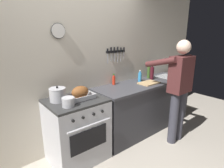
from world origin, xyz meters
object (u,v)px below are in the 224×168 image
Objects in this scene: person_cook at (178,86)px; bottle_dish_soap at (140,77)px; bottle_wine_red at (152,73)px; cutting_board at (149,83)px; roasting_pan at (80,93)px; stock_pot at (58,95)px; bottle_olive_oil at (149,72)px; saucepan at (68,102)px; bottle_hot_sauce at (114,80)px; stove at (77,130)px.

person_cook is 7.98× the size of bottle_dish_soap.
person_cook is 5.54× the size of bottle_wine_red.
bottle_dish_soap is (-0.02, 0.20, 0.08)m from cutting_board.
cutting_board is (1.32, -0.09, -0.07)m from roasting_pan.
bottle_wine_red is at bearing 30.57° from cutting_board.
stock_pot is at bearing 172.89° from cutting_board.
bottle_dish_soap is 0.33m from bottle_olive_oil.
saucepan is 0.42× the size of cutting_board.
bottle_wine_red is at bearing -7.17° from bottle_dish_soap.
bottle_wine_red reaches higher than cutting_board.
saucepan is 1.12m from bottle_hot_sauce.
stock_pot is 1.90m from bottle_olive_oil.
stock_pot is (-0.27, 0.11, 0.01)m from roasting_pan.
saucepan is at bearing -149.90° from roasting_pan.
roasting_pan is 1.69× the size of bottle_dish_soap.
roasting_pan is 1.32m from cutting_board.
bottle_wine_red is at bearing 2.64° from roasting_pan.
person_cook is 8.93× the size of bottle_hot_sauce.
cutting_board is at bearing 15.64° from person_cook.
saucepan is at bearing 79.37° from person_cook.
cutting_board is 1.94× the size of bottle_hot_sauce.
roasting_pan is 1.30m from bottle_dish_soap.
person_cook reaches higher than bottle_olive_oil.
stock_pot is 0.69× the size of bottle_olive_oil.
bottle_dish_soap is at bearing -15.61° from bottle_hot_sauce.
person_cook reaches higher than bottle_wine_red.
bottle_olive_oil reaches higher than roasting_pan.
person_cook is 1.54m from roasting_pan.
bottle_dish_soap is at bearing 172.83° from bottle_wine_red.
roasting_pan is 2.34× the size of saucepan.
saucepan is 0.81× the size of bottle_hot_sauce.
stock_pot is at bearing -179.92° from bottle_dish_soap.
bottle_dish_soap is 0.68× the size of bottle_olive_oil.
stock_pot reaches higher than bottle_hot_sauce.
stock_pot reaches higher than roasting_pan.
bottle_wine_red is (0.18, 0.67, 0.07)m from person_cook.
stove is 0.53m from roasting_pan.
bottle_olive_oil is (0.03, 0.10, 0.00)m from bottle_wine_red.
cutting_board is at bearing -149.43° from bottle_wine_red.
stove is 4.33× the size of bottle_dish_soap.
roasting_pan reaches higher than stove.
person_cook reaches higher than cutting_board.
bottle_hot_sauce is (1.07, 0.14, -0.01)m from stock_pot.
person_cook reaches higher than roasting_pan.
bottle_hot_sauce is at bearing 174.51° from bottle_olive_oil.
person_cook is 4.61× the size of cutting_board.
bottle_olive_oil is at bearing 10.59° from bottle_dish_soap.
stove is at bearing -164.72° from bottle_hot_sauce.
bottle_dish_soap is at bearing 4.87° from roasting_pan.
bottle_hot_sauce is at bearing 40.72° from person_cook.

